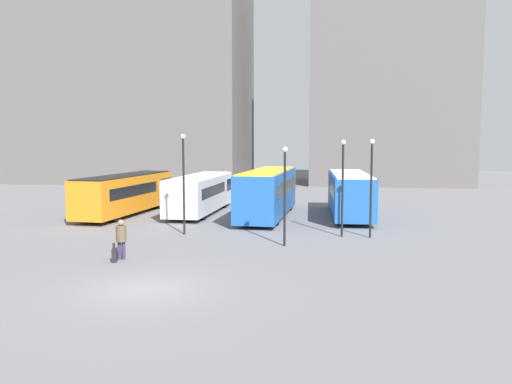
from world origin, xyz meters
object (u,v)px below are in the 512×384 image
Objects in this scene: traveler at (121,236)px; lamp_post_2 at (343,180)px; bus_1 at (201,192)px; lamp_post_0 at (371,180)px; suitcase at (115,255)px; lamp_post_1 at (285,187)px; bus_0 at (126,193)px; lamp_post_3 at (184,176)px; bus_2 at (268,191)px; bus_3 at (349,193)px.

lamp_post_2 reaches higher than traveler.
bus_1 is 12.98m from lamp_post_2.
lamp_post_2 is at bearing -127.51° from bus_1.
lamp_post_0 reaches higher than lamp_post_2.
suitcase is 0.18× the size of lamp_post_1.
bus_0 is at bearing 156.07° from lamp_post_2.
lamp_post_1 is at bearing -77.03° from traveler.
lamp_post_1 is 6.36m from lamp_post_3.
lamp_post_0 is 1.52m from lamp_post_2.
lamp_post_1 is 0.88× the size of lamp_post_3.
bus_2 is at bearing 62.29° from lamp_post_3.
bus_0 is 2.00× the size of lamp_post_3.
traveler is at bearing -99.49° from lamp_post_3.
lamp_post_3 is (-10.33, -0.42, 0.15)m from lamp_post_0.
bus_0 is at bearing 3.84° from suitcase.
lamp_post_0 is (11.53, -8.22, 1.66)m from bus_1.
bus_1 is at bearing 141.01° from lamp_post_2.
lamp_post_3 reaches higher than lamp_post_1.
lamp_post_1 is at bearing -166.11° from bus_2.
lamp_post_2 is at bearing -142.12° from bus_2.
bus_3 reaches higher than traveler.
bus_0 is 15.11m from suitcase.
bus_1 is at bearing 80.23° from bus_2.
bus_0 is at bearing 106.04° from bus_1.
bus_2 is at bearing 132.10° from lamp_post_0.
lamp_post_0 is at bearing -124.03° from bus_1.
bus_1 is 14.26m from lamp_post_0.
bus_0 is at bearing 141.66° from lamp_post_1.
lamp_post_3 is at bearing -177.66° from lamp_post_0.
lamp_post_3 reaches higher than bus_1.
traveler is at bearing 142.30° from bus_3.
traveler is 2.04× the size of suitcase.
bus_0 is 2.11× the size of lamp_post_0.
bus_3 is 5.92× the size of traveler.
traveler is (5.34, -13.61, -0.51)m from bus_0.
bus_2 is 15.27m from suitcase.
bus_3 is 2.12× the size of lamp_post_1.
bus_2 is 6.49× the size of traveler.
bus_1 is at bearing -70.71° from bus_0.
bus_3 is 8.00m from lamp_post_2.
lamp_post_2 is (-0.75, -7.82, 1.49)m from bus_3.
bus_0 is 16.00m from bus_3.
traveler is at bearing -28.94° from suitcase.
bus_0 is 5.37m from bus_1.
bus_0 reaches higher than traveler.
bus_3 is 1.97× the size of lamp_post_0.
suitcase is (-0.11, -0.50, -0.75)m from traveler.
bus_0 is 14.63m from traveler.
lamp_post_3 is (-5.87, 2.41, 0.36)m from lamp_post_1.
traveler is 0.91m from suitcase.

